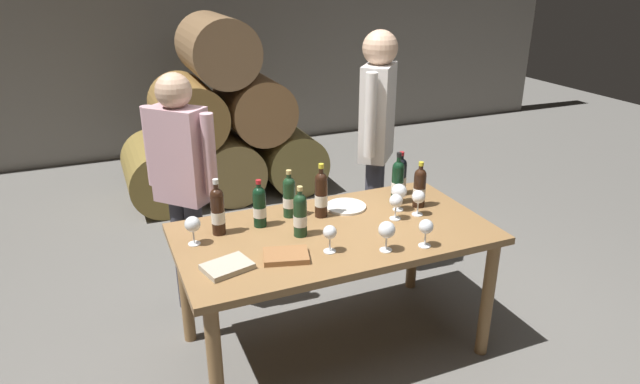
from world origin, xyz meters
TOP-DOWN VIEW (x-y plane):
  - ground_plane at (0.00, 0.00)m, footprint 14.00×14.00m
  - cellar_back_wall at (0.00, 4.20)m, footprint 10.00×0.24m
  - barrel_stack at (0.00, 2.60)m, footprint 1.86×0.90m
  - dining_table at (0.00, 0.00)m, footprint 1.70×0.90m
  - wine_bottle_0 at (-0.19, 0.02)m, footprint 0.07×0.07m
  - wine_bottle_1 at (0.59, 0.31)m, footprint 0.07×0.07m
  - wine_bottle_2 at (-0.58, 0.21)m, footprint 0.07×0.07m
  - wine_bottle_3 at (-0.35, 0.21)m, footprint 0.07×0.07m
  - wine_bottle_4 at (-0.16, 0.27)m, footprint 0.07×0.07m
  - wine_bottle_5 at (0.01, 0.20)m, footprint 0.07×0.07m
  - wine_bottle_6 at (0.50, 0.20)m, footprint 0.07×0.07m
  - wine_bottle_7 at (0.60, 0.10)m, footprint 0.07×0.07m
  - wine_glass_0 at (0.38, 0.00)m, footprint 0.08×0.08m
  - wine_glass_1 at (0.46, 0.10)m, footprint 0.09×0.09m
  - wine_glass_2 at (0.15, -0.31)m, footprint 0.09×0.09m
  - wine_glass_3 at (0.35, -0.34)m, footprint 0.07×0.07m
  - wine_glass_4 at (-0.73, 0.14)m, footprint 0.08×0.08m
  - wine_glass_5 at (-0.12, -0.21)m, footprint 0.07×0.07m
  - wine_glass_6 at (0.53, 0.00)m, footprint 0.08×0.08m
  - tasting_notebook at (-0.35, -0.19)m, footprint 0.25×0.21m
  - leather_ledger at (-0.64, -0.18)m, footprint 0.25×0.21m
  - serving_plate at (0.19, 0.25)m, footprint 0.24×0.24m
  - sommelier_presenting at (0.65, 0.75)m, footprint 0.35×0.39m
  - taster_seated_left at (-0.68, 0.72)m, footprint 0.36×0.38m

SIDE VIEW (x-z plane):
  - ground_plane at x=0.00m, z-range 0.00..0.00m
  - barrel_stack at x=0.00m, z-range -0.18..1.51m
  - dining_table at x=0.00m, z-range 0.29..1.05m
  - serving_plate at x=0.19m, z-range 0.76..0.77m
  - tasting_notebook at x=-0.35m, z-range 0.76..0.79m
  - leather_ledger at x=-0.64m, z-range 0.76..0.79m
  - wine_glass_5 at x=-0.12m, z-range 0.79..0.94m
  - wine_glass_3 at x=0.35m, z-range 0.79..0.94m
  - wine_glass_6 at x=0.53m, z-range 0.79..0.94m
  - wine_glass_0 at x=0.38m, z-range 0.79..0.94m
  - wine_glass_4 at x=-0.73m, z-range 0.79..0.95m
  - wine_glass_2 at x=0.15m, z-range 0.79..0.95m
  - wine_glass_1 at x=0.46m, z-range 0.79..0.96m
  - wine_bottle_3 at x=-0.35m, z-range 0.74..1.01m
  - wine_bottle_1 at x=0.59m, z-range 0.74..1.02m
  - wine_bottle_7 at x=0.60m, z-range 0.74..1.02m
  - wine_bottle_4 at x=-0.16m, z-range 0.74..1.02m
  - wine_bottle_0 at x=-0.19m, z-range 0.74..1.02m
  - wine_bottle_2 at x=-0.58m, z-range 0.74..1.05m
  - wine_bottle_5 at x=0.01m, z-range 0.74..1.05m
  - wine_bottle_6 at x=0.50m, z-range 0.74..1.06m
  - taster_seated_left at x=-0.68m, z-range 0.15..1.69m
  - sommelier_presenting at x=0.65m, z-range 0.19..1.90m
  - cellar_back_wall at x=0.00m, z-range 0.00..2.80m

